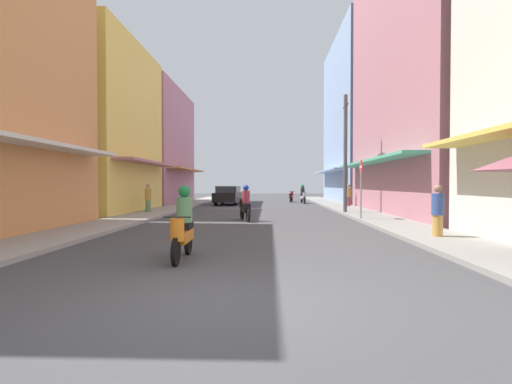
{
  "coord_description": "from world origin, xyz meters",
  "views": [
    {
      "loc": [
        0.68,
        -5.08,
        1.61
      ],
      "look_at": [
        -0.17,
        18.95,
        1.11
      ],
      "focal_mm": 26.62,
      "sensor_mm": 36.0,
      "label": 1
    }
  ],
  "objects_px": {
    "pedestrian_foreground": "(438,213)",
    "utility_pole": "(345,153)",
    "motorbike_black": "(245,205)",
    "motorbike_red": "(291,196)",
    "motorbike_orange": "(183,226)",
    "pedestrian_crossing": "(148,199)",
    "motorbike_silver": "(303,195)",
    "pedestrian_far": "(348,196)",
    "street_sign_no_entry": "(361,182)",
    "parked_car": "(229,195)"
  },
  "relations": [
    {
      "from": "parked_car",
      "to": "street_sign_no_entry",
      "type": "xyz_separation_m",
      "value": [
        7.13,
        -12.87,
        0.98
      ]
    },
    {
      "from": "motorbike_red",
      "to": "utility_pole",
      "type": "distance_m",
      "value": 14.01
    },
    {
      "from": "pedestrian_crossing",
      "to": "utility_pole",
      "type": "distance_m",
      "value": 10.83
    },
    {
      "from": "pedestrian_far",
      "to": "pedestrian_crossing",
      "type": "distance_m",
      "value": 13.32
    },
    {
      "from": "parked_car",
      "to": "street_sign_no_entry",
      "type": "relative_size",
      "value": 1.59
    },
    {
      "from": "motorbike_red",
      "to": "parked_car",
      "type": "distance_m",
      "value": 6.91
    },
    {
      "from": "motorbike_orange",
      "to": "motorbike_black",
      "type": "bearing_deg",
      "value": 84.79
    },
    {
      "from": "motorbike_silver",
      "to": "pedestrian_foreground",
      "type": "relative_size",
      "value": 1.14
    },
    {
      "from": "pedestrian_far",
      "to": "motorbike_orange",
      "type": "bearing_deg",
      "value": -111.85
    },
    {
      "from": "motorbike_black",
      "to": "motorbike_red",
      "type": "relative_size",
      "value": 0.98
    },
    {
      "from": "motorbike_orange",
      "to": "motorbike_silver",
      "type": "bearing_deg",
      "value": 78.88
    },
    {
      "from": "pedestrian_far",
      "to": "street_sign_no_entry",
      "type": "distance_m",
      "value": 9.7
    },
    {
      "from": "pedestrian_far",
      "to": "pedestrian_crossing",
      "type": "bearing_deg",
      "value": -153.22
    },
    {
      "from": "pedestrian_far",
      "to": "pedestrian_foreground",
      "type": "relative_size",
      "value": 1.01
    },
    {
      "from": "motorbike_orange",
      "to": "street_sign_no_entry",
      "type": "relative_size",
      "value": 0.68
    },
    {
      "from": "pedestrian_far",
      "to": "pedestrian_foreground",
      "type": "distance_m",
      "value": 15.11
    },
    {
      "from": "motorbike_orange",
      "to": "motorbike_red",
      "type": "height_order",
      "value": "motorbike_orange"
    },
    {
      "from": "motorbike_red",
      "to": "pedestrian_far",
      "type": "height_order",
      "value": "pedestrian_far"
    },
    {
      "from": "motorbike_red",
      "to": "pedestrian_crossing",
      "type": "relative_size",
      "value": 1.11
    },
    {
      "from": "motorbike_black",
      "to": "pedestrian_crossing",
      "type": "relative_size",
      "value": 1.09
    },
    {
      "from": "parked_car",
      "to": "street_sign_no_entry",
      "type": "height_order",
      "value": "street_sign_no_entry"
    },
    {
      "from": "parked_car",
      "to": "utility_pole",
      "type": "relative_size",
      "value": 0.66
    },
    {
      "from": "motorbike_orange",
      "to": "parked_car",
      "type": "height_order",
      "value": "motorbike_orange"
    },
    {
      "from": "motorbike_red",
      "to": "pedestrian_far",
      "type": "relative_size",
      "value": 1.12
    },
    {
      "from": "motorbike_black",
      "to": "parked_car",
      "type": "bearing_deg",
      "value": 99.34
    },
    {
      "from": "motorbike_silver",
      "to": "motorbike_black",
      "type": "height_order",
      "value": "same"
    },
    {
      "from": "street_sign_no_entry",
      "to": "pedestrian_foreground",
      "type": "bearing_deg",
      "value": -81.37
    },
    {
      "from": "motorbike_silver",
      "to": "utility_pole",
      "type": "xyz_separation_m",
      "value": [
        1.26,
        -11.16,
        2.55
      ]
    },
    {
      "from": "parked_car",
      "to": "pedestrian_foreground",
      "type": "distance_m",
      "value": 20.07
    },
    {
      "from": "motorbike_orange",
      "to": "pedestrian_foreground",
      "type": "xyz_separation_m",
      "value": [
        6.64,
        2.96,
        0.09
      ]
    },
    {
      "from": "pedestrian_far",
      "to": "pedestrian_foreground",
      "type": "xyz_separation_m",
      "value": [
        -0.6,
        -15.1,
        -0.0
      ]
    },
    {
      "from": "pedestrian_foreground",
      "to": "utility_pole",
      "type": "distance_m",
      "value": 9.79
    },
    {
      "from": "motorbike_black",
      "to": "parked_car",
      "type": "height_order",
      "value": "motorbike_black"
    },
    {
      "from": "motorbike_black",
      "to": "pedestrian_crossing",
      "type": "bearing_deg",
      "value": 147.12
    },
    {
      "from": "motorbike_silver",
      "to": "motorbike_black",
      "type": "distance_m",
      "value": 15.51
    },
    {
      "from": "motorbike_red",
      "to": "pedestrian_foreground",
      "type": "xyz_separation_m",
      "value": [
        2.83,
        -23.03,
        0.29
      ]
    },
    {
      "from": "utility_pole",
      "to": "street_sign_no_entry",
      "type": "height_order",
      "value": "utility_pole"
    },
    {
      "from": "motorbike_red",
      "to": "utility_pole",
      "type": "xyz_separation_m",
      "value": [
        2.08,
        -13.58,
        2.75
      ]
    },
    {
      "from": "motorbike_black",
      "to": "utility_pole",
      "type": "height_order",
      "value": "utility_pole"
    },
    {
      "from": "motorbike_red",
      "to": "street_sign_no_entry",
      "type": "xyz_separation_m",
      "value": [
        1.98,
        -17.48,
        1.21
      ]
    },
    {
      "from": "parked_car",
      "to": "pedestrian_foreground",
      "type": "bearing_deg",
      "value": -66.6
    },
    {
      "from": "motorbike_red",
      "to": "pedestrian_crossing",
      "type": "xyz_separation_m",
      "value": [
        -8.46,
        -13.93,
        0.31
      ]
    },
    {
      "from": "motorbike_black",
      "to": "utility_pole",
      "type": "xyz_separation_m",
      "value": [
        5.12,
        3.86,
        2.55
      ]
    },
    {
      "from": "motorbike_black",
      "to": "motorbike_red",
      "type": "distance_m",
      "value": 17.7
    },
    {
      "from": "pedestrian_crossing",
      "to": "street_sign_no_entry",
      "type": "distance_m",
      "value": 11.07
    },
    {
      "from": "pedestrian_foreground",
      "to": "street_sign_no_entry",
      "type": "distance_m",
      "value": 5.69
    },
    {
      "from": "motorbike_black",
      "to": "pedestrian_crossing",
      "type": "xyz_separation_m",
      "value": [
        -5.43,
        3.51,
        0.11
      ]
    },
    {
      "from": "motorbike_black",
      "to": "street_sign_no_entry",
      "type": "bearing_deg",
      "value": -0.4
    },
    {
      "from": "motorbike_silver",
      "to": "utility_pole",
      "type": "relative_size",
      "value": 0.28
    },
    {
      "from": "street_sign_no_entry",
      "to": "pedestrian_crossing",
      "type": "bearing_deg",
      "value": 161.26
    }
  ]
}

